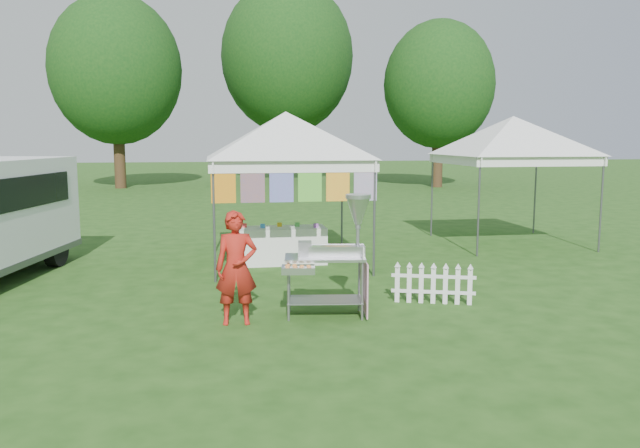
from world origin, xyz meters
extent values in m
plane|color=#204814|center=(0.00, 0.00, 0.00)|extent=(120.00, 120.00, 0.00)
cylinder|color=#59595E|center=(-1.42, 2.08, 1.05)|extent=(0.04, 0.04, 2.10)
cylinder|color=#59595E|center=(1.42, 2.08, 1.05)|extent=(0.04, 0.04, 2.10)
cylinder|color=#59595E|center=(-1.42, 4.92, 1.05)|extent=(0.04, 0.04, 2.10)
cylinder|color=#59595E|center=(1.42, 4.92, 1.05)|extent=(0.04, 0.04, 2.10)
cube|color=white|center=(0.00, 2.08, 2.00)|extent=(3.00, 0.03, 0.22)
cube|color=white|center=(0.00, 4.92, 2.00)|extent=(3.00, 0.03, 0.22)
pyramid|color=white|center=(0.00, 3.50, 3.00)|extent=(4.24, 4.24, 0.90)
cylinder|color=#59595E|center=(0.00, 2.08, 2.08)|extent=(3.00, 0.03, 0.03)
cube|color=#CF6717|center=(-1.25, 2.08, 1.73)|extent=(0.42, 0.01, 0.70)
cube|color=orange|center=(-0.75, 2.08, 1.73)|extent=(0.42, 0.01, 0.70)
cube|color=#A1179A|center=(-0.25, 2.08, 1.73)|extent=(0.42, 0.01, 0.70)
cube|color=#178A3C|center=(0.25, 2.08, 1.73)|extent=(0.42, 0.01, 0.70)
cube|color=#F1431A|center=(0.75, 2.08, 1.73)|extent=(0.42, 0.01, 0.70)
cube|color=#34C5AB|center=(1.25, 2.08, 1.73)|extent=(0.42, 0.01, 0.70)
cylinder|color=#59595E|center=(4.08, 3.58, 1.05)|extent=(0.04, 0.04, 2.10)
cylinder|color=#59595E|center=(6.92, 3.58, 1.05)|extent=(0.04, 0.04, 2.10)
cylinder|color=#59595E|center=(4.08, 6.42, 1.05)|extent=(0.04, 0.04, 2.10)
cylinder|color=#59595E|center=(6.92, 6.42, 1.05)|extent=(0.04, 0.04, 2.10)
cube|color=white|center=(5.50, 3.58, 2.00)|extent=(3.00, 0.03, 0.22)
cube|color=white|center=(5.50, 6.42, 2.00)|extent=(3.00, 0.03, 0.22)
pyramid|color=white|center=(5.50, 5.00, 3.00)|extent=(4.24, 4.24, 0.90)
cylinder|color=#59595E|center=(5.50, 3.58, 2.08)|extent=(3.00, 0.03, 0.03)
cylinder|color=#3D2716|center=(-6.00, 24.00, 1.98)|extent=(0.56, 0.56, 3.96)
ellipsoid|color=#255116|center=(-6.00, 24.00, 5.85)|extent=(6.40, 6.40, 7.36)
cylinder|color=#3D2716|center=(3.00, 28.00, 2.42)|extent=(0.56, 0.56, 4.84)
ellipsoid|color=#255116|center=(3.00, 28.00, 7.15)|extent=(7.60, 7.60, 8.74)
cylinder|color=#3D2716|center=(10.00, 22.00, 1.76)|extent=(0.56, 0.56, 3.52)
ellipsoid|color=#255116|center=(10.00, 22.00, 5.20)|extent=(5.60, 5.60, 6.44)
cylinder|color=gray|center=(-0.44, -0.45, 0.42)|extent=(0.04, 0.04, 0.83)
cylinder|color=gray|center=(0.56, -0.59, 0.42)|extent=(0.04, 0.04, 0.83)
cylinder|color=gray|center=(-0.38, 0.00, 0.42)|extent=(0.04, 0.04, 0.83)
cylinder|color=gray|center=(0.62, -0.14, 0.42)|extent=(0.04, 0.04, 0.83)
cube|color=gray|center=(0.09, -0.30, 0.23)|extent=(1.12, 0.67, 0.01)
cube|color=#B7B7BC|center=(0.09, -0.30, 0.83)|extent=(1.18, 0.70, 0.04)
cube|color=#B7B7BC|center=(0.26, -0.27, 0.92)|extent=(0.81, 0.34, 0.14)
cube|color=gray|center=(-0.18, -0.21, 0.95)|extent=(0.21, 0.23, 0.20)
cylinder|color=gray|center=(0.55, -0.31, 1.25)|extent=(0.05, 0.05, 0.83)
cone|color=#B7B7BC|center=(0.55, -0.31, 1.48)|extent=(0.38, 0.38, 0.37)
cylinder|color=#B7B7BC|center=(0.55, -0.31, 1.69)|extent=(0.40, 0.40, 0.06)
cube|color=#B7B7BC|center=(-0.33, -0.59, 0.74)|extent=(0.48, 0.34, 0.09)
cube|color=#CF8CA8|center=(0.65, -0.37, 0.42)|extent=(0.11, 0.69, 0.75)
cube|color=white|center=(0.56, -0.62, 0.94)|extent=(0.03, 0.13, 0.17)
imported|color=#AA1E14|center=(-1.14, -0.46, 0.77)|extent=(0.57, 0.39, 1.53)
cube|color=white|center=(-5.23, 4.68, 0.81)|extent=(2.02, 1.07, 0.91)
cube|color=black|center=(-4.54, 2.95, 1.56)|extent=(0.56, 2.73, 0.56)
cube|color=black|center=(-5.16, 5.05, 1.56)|extent=(1.69, 0.36, 0.56)
cylinder|color=black|center=(-4.47, 3.96, 0.34)|extent=(0.35, 0.72, 0.69)
cube|color=white|center=(1.31, 0.24, 0.28)|extent=(0.07, 0.04, 0.56)
cube|color=white|center=(1.48, 0.19, 0.28)|extent=(0.07, 0.04, 0.56)
cube|color=white|center=(1.65, 0.13, 0.28)|extent=(0.07, 0.04, 0.56)
cube|color=white|center=(1.82, 0.07, 0.28)|extent=(0.07, 0.04, 0.56)
cube|color=white|center=(1.99, 0.01, 0.28)|extent=(0.07, 0.04, 0.56)
cube|color=white|center=(2.16, -0.04, 0.28)|extent=(0.07, 0.04, 0.56)
cube|color=white|center=(2.33, -0.10, 0.28)|extent=(0.07, 0.04, 0.56)
cube|color=white|center=(1.82, 0.07, 0.18)|extent=(1.20, 0.43, 0.05)
cube|color=white|center=(1.82, 0.07, 0.42)|extent=(1.20, 0.43, 0.05)
cube|color=white|center=(-0.12, 3.53, 0.36)|extent=(1.80, 0.70, 0.73)
camera|label=1|loc=(-1.43, -8.69, 2.48)|focal=35.00mm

